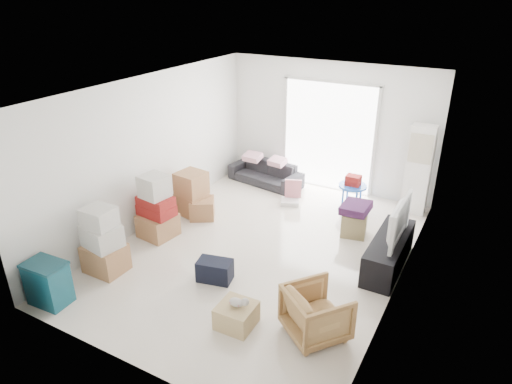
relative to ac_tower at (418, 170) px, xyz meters
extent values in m
cube|color=silver|center=(-1.95, -2.65, -0.99)|extent=(4.50, 6.00, 0.24)
cube|color=white|center=(-1.95, -2.65, 1.95)|extent=(4.50, 6.00, 0.24)
cube|color=white|center=(-1.95, 0.47, 0.48)|extent=(4.50, 0.24, 2.70)
cube|color=white|center=(-1.95, -5.77, 0.48)|extent=(4.50, 0.24, 2.70)
cube|color=white|center=(-4.32, -2.65, 0.48)|extent=(0.24, 6.00, 2.70)
cube|color=white|center=(0.42, -2.65, 0.48)|extent=(0.24, 6.00, 2.70)
cube|color=white|center=(-1.95, 0.33, 0.27)|extent=(2.00, 0.01, 2.30)
cube|color=silver|center=(-2.95, 0.32, 0.27)|extent=(0.06, 0.04, 2.30)
cube|color=silver|center=(-0.95, 0.32, 0.27)|extent=(0.06, 0.04, 2.30)
cube|color=silver|center=(-1.95, 0.32, 1.42)|extent=(2.10, 0.04, 0.06)
cube|color=white|center=(0.00, 0.00, 0.00)|extent=(0.45, 0.30, 1.75)
cube|color=black|center=(0.05, -2.14, -0.62)|extent=(0.46, 1.55, 0.52)
imported|color=black|center=(0.05, -2.14, -0.29)|extent=(0.63, 1.09, 0.14)
imported|color=#2A2A2F|center=(-3.18, -0.15, -0.55)|extent=(1.73, 0.74, 0.65)
cube|color=#F7B4CF|center=(-3.50, -0.17, -0.17)|extent=(0.36, 0.29, 0.11)
cube|color=#F7B4CF|center=(-2.88, -0.16, -0.16)|extent=(0.43, 0.36, 0.13)
imported|color=tan|center=(-0.36, -4.12, -0.51)|extent=(0.97, 0.96, 0.73)
cube|color=#104655|center=(-3.85, -5.31, -0.72)|extent=(0.56, 0.41, 0.30)
cube|color=#104655|center=(-3.85, -5.31, -0.42)|extent=(0.56, 0.41, 0.30)
cube|color=#0C333D|center=(-3.85, -5.31, -0.25)|extent=(0.58, 0.42, 0.04)
cube|color=#AE804E|center=(-3.75, -4.36, -0.65)|extent=(0.59, 0.50, 0.44)
cube|color=white|center=(-3.75, -4.36, -0.26)|extent=(0.61, 0.53, 0.34)
cube|color=white|center=(-3.75, -4.36, 0.06)|extent=(0.45, 0.40, 0.30)
cube|color=#AE804E|center=(-3.75, -3.13, -0.67)|extent=(0.63, 0.63, 0.41)
cube|color=maroon|center=(-3.75, -3.13, -0.37)|extent=(0.66, 0.47, 0.18)
cube|color=maroon|center=(-3.75, -3.13, -0.20)|extent=(0.63, 0.44, 0.16)
cube|color=white|center=(-3.75, -3.13, 0.08)|extent=(0.49, 0.47, 0.39)
cube|color=#AE804E|center=(-3.72, -2.14, -0.67)|extent=(0.66, 0.59, 0.41)
cube|color=#AE804E|center=(-3.72, -2.14, -0.24)|extent=(0.55, 0.55, 0.44)
cube|color=#AE804E|center=(-3.47, -2.18, -0.69)|extent=(0.62, 0.62, 0.38)
cube|color=black|center=(-2.13, -3.76, -0.71)|extent=(0.57, 0.42, 0.33)
cube|color=#9F8E5C|center=(-0.73, -1.42, -0.66)|extent=(0.49, 0.49, 0.42)
cube|color=#401D48|center=(-0.73, -1.42, -0.38)|extent=(0.49, 0.49, 0.14)
cylinder|color=blue|center=(-1.12, -0.37, -0.42)|extent=(0.55, 0.55, 0.04)
cylinder|color=blue|center=(-0.98, -0.24, -0.66)|extent=(0.04, 0.04, 0.44)
cylinder|color=blue|center=(-1.26, -0.24, -0.66)|extent=(0.04, 0.04, 0.44)
cylinder|color=blue|center=(-1.26, -0.51, -0.66)|extent=(0.04, 0.04, 0.44)
cylinder|color=blue|center=(-0.98, -0.51, -0.66)|extent=(0.04, 0.04, 0.44)
cube|color=maroon|center=(-1.12, -0.37, -0.30)|extent=(0.28, 0.22, 0.20)
cube|color=silver|center=(-2.25, -0.84, -0.83)|extent=(0.45, 0.43, 0.09)
cube|color=#DC7889|center=(-2.25, -0.71, -0.59)|extent=(0.33, 0.17, 0.39)
cube|color=tan|center=(-1.33, -4.46, -0.72)|extent=(0.48, 0.48, 0.31)
ellipsoid|color=#B2ADA8|center=(-1.33, -4.46, -0.51)|extent=(0.20, 0.14, 0.11)
cube|color=#BF2546|center=(-1.33, -4.46, -0.51)|extent=(0.14, 0.11, 0.03)
sphere|color=#B2ADA8|center=(-1.21, -4.43, -0.48)|extent=(0.11, 0.11, 0.11)
camera|label=1|loc=(1.17, -8.47, 3.21)|focal=32.00mm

